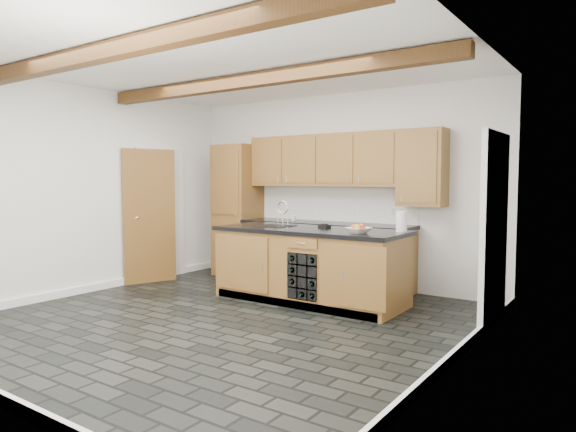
% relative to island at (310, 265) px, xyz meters
% --- Properties ---
extents(ground, '(5.00, 5.00, 0.00)m').
position_rel_island_xyz_m(ground, '(-0.31, -1.28, -0.46)').
color(ground, black).
rests_on(ground, ground).
extents(room_shell, '(5.01, 5.00, 5.00)m').
position_rel_island_xyz_m(room_shell, '(-0.39, -0.75, 1.06)').
color(room_shell, white).
rests_on(room_shell, ground).
extents(back_cabinetry, '(3.65, 0.62, 2.20)m').
position_rel_island_xyz_m(back_cabinetry, '(-0.68, 0.95, 0.51)').
color(back_cabinetry, olive).
rests_on(back_cabinetry, ground).
extents(island, '(2.48, 0.96, 0.93)m').
position_rel_island_xyz_m(island, '(0.00, 0.00, 0.00)').
color(island, olive).
rests_on(island, ground).
extents(faucet, '(0.45, 0.40, 0.34)m').
position_rel_island_xyz_m(faucet, '(-0.56, 0.05, 0.50)').
color(faucet, black).
rests_on(faucet, island).
extents(kitchen_scale, '(0.18, 0.13, 0.05)m').
position_rel_island_xyz_m(kitchen_scale, '(0.09, 0.22, 0.49)').
color(kitchen_scale, black).
rests_on(kitchen_scale, island).
extents(fruit_bowl, '(0.35, 0.35, 0.07)m').
position_rel_island_xyz_m(fruit_bowl, '(0.77, -0.17, 0.50)').
color(fruit_bowl, white).
rests_on(fruit_bowl, island).
extents(fruit_cluster, '(0.16, 0.17, 0.07)m').
position_rel_island_xyz_m(fruit_cluster, '(0.77, -0.17, 0.54)').
color(fruit_cluster, red).
rests_on(fruit_cluster, fruit_bowl).
extents(paper_towel, '(0.13, 0.13, 0.25)m').
position_rel_island_xyz_m(paper_towel, '(1.11, 0.26, 0.59)').
color(paper_towel, white).
rests_on(paper_towel, island).
extents(mug, '(0.11, 0.11, 0.08)m').
position_rel_island_xyz_m(mug, '(-0.85, 0.88, 0.51)').
color(mug, white).
rests_on(mug, back_cabinetry).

